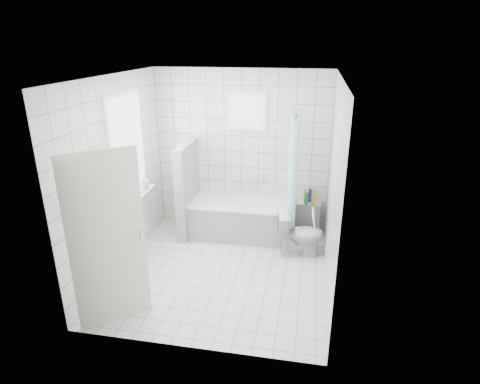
# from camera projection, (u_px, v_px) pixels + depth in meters

# --- Properties ---
(ground) EXTENTS (3.00, 3.00, 0.00)m
(ground) POSITION_uv_depth(u_px,v_px,m) (222.00, 271.00, 5.55)
(ground) COLOR white
(ground) RESTS_ON ground
(ceiling) EXTENTS (3.00, 3.00, 0.00)m
(ceiling) POSITION_uv_depth(u_px,v_px,m) (218.00, 76.00, 4.62)
(ceiling) COLOR white
(ceiling) RESTS_ON ground
(wall_back) EXTENTS (2.80, 0.02, 2.60)m
(wall_back) POSITION_uv_depth(u_px,v_px,m) (241.00, 152.00, 6.46)
(wall_back) COLOR white
(wall_back) RESTS_ON ground
(wall_front) EXTENTS (2.80, 0.02, 2.60)m
(wall_front) POSITION_uv_depth(u_px,v_px,m) (184.00, 236.00, 3.71)
(wall_front) COLOR white
(wall_front) RESTS_ON ground
(wall_left) EXTENTS (0.02, 3.00, 2.60)m
(wall_left) POSITION_uv_depth(u_px,v_px,m) (118.00, 176.00, 5.32)
(wall_left) COLOR white
(wall_left) RESTS_ON ground
(wall_right) EXTENTS (0.02, 3.00, 2.60)m
(wall_right) POSITION_uv_depth(u_px,v_px,m) (333.00, 189.00, 4.85)
(wall_right) COLOR white
(wall_right) RESTS_ON ground
(window_left) EXTENTS (0.01, 0.90, 1.40)m
(window_left) POSITION_uv_depth(u_px,v_px,m) (129.00, 149.00, 5.48)
(window_left) COLOR white
(window_left) RESTS_ON wall_left
(window_back) EXTENTS (0.50, 0.01, 0.50)m
(window_back) POSITION_uv_depth(u_px,v_px,m) (247.00, 112.00, 6.17)
(window_back) COLOR white
(window_back) RESTS_ON wall_back
(window_sill) EXTENTS (0.18, 1.02, 0.08)m
(window_sill) POSITION_uv_depth(u_px,v_px,m) (137.00, 199.00, 5.74)
(window_sill) COLOR white
(window_sill) RESTS_ON wall_left
(door) EXTENTS (0.63, 0.56, 2.00)m
(door) POSITION_uv_depth(u_px,v_px,m) (108.00, 242.00, 4.24)
(door) COLOR silver
(door) RESTS_ON ground
(bathtub) EXTENTS (1.65, 0.77, 0.58)m
(bathtub) POSITION_uv_depth(u_px,v_px,m) (243.00, 219.00, 6.47)
(bathtub) COLOR white
(bathtub) RESTS_ON ground
(partition_wall) EXTENTS (0.15, 0.85, 1.50)m
(partition_wall) POSITION_uv_depth(u_px,v_px,m) (188.00, 189.00, 6.41)
(partition_wall) COLOR white
(partition_wall) RESTS_ON ground
(tiled_ledge) EXTENTS (0.40, 0.24, 0.55)m
(tiled_ledge) POSITION_uv_depth(u_px,v_px,m) (307.00, 218.00, 6.53)
(tiled_ledge) COLOR white
(tiled_ledge) RESTS_ON ground
(toilet) EXTENTS (0.72, 0.49, 0.67)m
(toilet) POSITION_uv_depth(u_px,v_px,m) (300.00, 234.00, 5.86)
(toilet) COLOR silver
(toilet) RESTS_ON ground
(curtain_rod) EXTENTS (0.02, 0.80, 0.02)m
(curtain_rod) POSITION_uv_depth(u_px,v_px,m) (296.00, 114.00, 5.70)
(curtain_rod) COLOR silver
(curtain_rod) RESTS_ON wall_back
(shower_curtain) EXTENTS (0.14, 0.48, 1.78)m
(shower_curtain) POSITION_uv_depth(u_px,v_px,m) (292.00, 177.00, 5.90)
(shower_curtain) COLOR #54DBF9
(shower_curtain) RESTS_ON curtain_rod
(tub_faucet) EXTENTS (0.18, 0.06, 0.06)m
(tub_faucet) POSITION_uv_depth(u_px,v_px,m) (253.00, 179.00, 6.56)
(tub_faucet) COLOR silver
(tub_faucet) RESTS_ON wall_back
(sill_bottles) EXTENTS (0.18, 0.82, 0.29)m
(sill_bottles) POSITION_uv_depth(u_px,v_px,m) (134.00, 190.00, 5.62)
(sill_bottles) COLOR #DD5681
(sill_bottles) RESTS_ON window_sill
(ledge_bottles) EXTENTS (0.19, 0.18, 0.26)m
(ledge_bottles) POSITION_uv_depth(u_px,v_px,m) (309.00, 196.00, 6.36)
(ledge_bottles) COLOR #15833C
(ledge_bottles) RESTS_ON tiled_ledge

